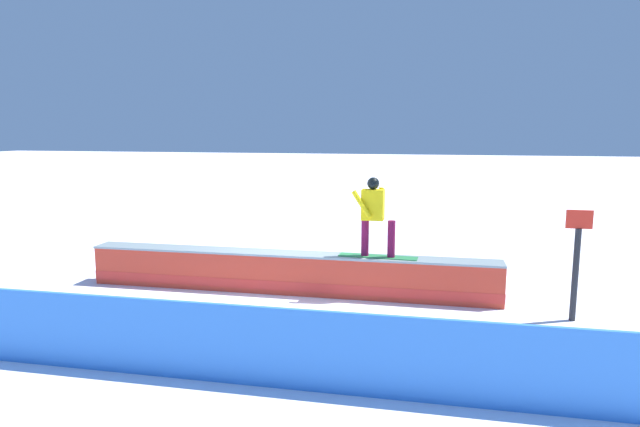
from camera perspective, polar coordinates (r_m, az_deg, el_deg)
The scene contains 5 objects.
ground_plane at distance 10.52m, azimuth -3.42°, elevation -8.31°, with size 120.00×120.00×0.00m, color white.
grind_box at distance 10.42m, azimuth -3.44°, elevation -6.45°, with size 7.96×0.68×0.78m.
snowboarder at distance 9.87m, azimuth 5.77°, elevation -0.05°, with size 1.46×0.42×1.47m.
safety_fence at distance 7.01m, azimuth -12.39°, elevation -13.11°, with size 11.10×0.06×1.01m, color #337AE1.
trail_marker at distance 9.66m, azimuth 25.49°, elevation -4.66°, with size 0.40×0.10×1.84m.
Camera 1 is at (-2.84, 9.64, 3.10)m, focal length 30.23 mm.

